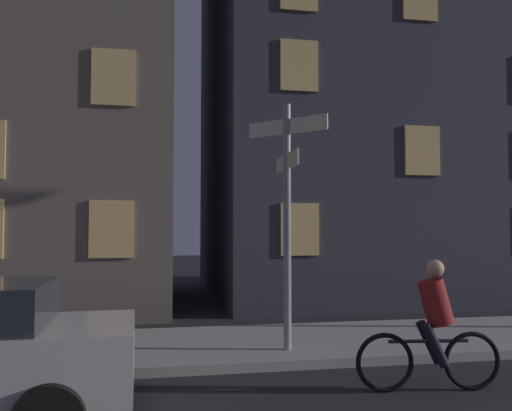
# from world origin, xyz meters

# --- Properties ---
(sidewalk_kerb) EXTENTS (40.00, 2.91, 0.14)m
(sidewalk_kerb) POSITION_xyz_m (0.00, 6.21, 0.07)
(sidewalk_kerb) COLOR #9E9991
(sidewalk_kerb) RESTS_ON ground_plane
(signpost) EXTENTS (1.02, 1.33, 3.81)m
(signpost) POSITION_xyz_m (-1.31, 5.46, 2.39)
(signpost) COLOR gray
(signpost) RESTS_ON sidewalk_kerb
(cyclist) EXTENTS (1.81, 0.37, 1.61)m
(cyclist) POSITION_xyz_m (0.02, 3.50, 0.75)
(cyclist) COLOR black
(cyclist) RESTS_ON ground_plane
(building_right_block) EXTENTS (12.29, 8.48, 14.41)m
(building_right_block) POSITION_xyz_m (4.55, 13.42, 7.21)
(building_right_block) COLOR #383842
(building_right_block) RESTS_ON ground_plane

